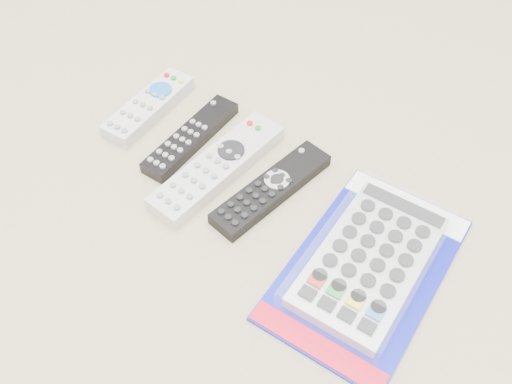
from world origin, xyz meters
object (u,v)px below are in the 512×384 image
Objects in this scene: remote_small_grey at (149,106)px; remote_silver_dvd at (218,167)px; remote_slim_black at (191,137)px; remote_large_black at (271,189)px; jumbo_remote_packaged at (370,260)px.

remote_small_grey is 0.75× the size of remote_silver_dvd.
remote_large_black is (0.16, -0.01, 0.00)m from remote_slim_black.
remote_small_grey is 0.25m from remote_large_black.
remote_small_grey is 0.59× the size of jumbo_remote_packaged.
remote_small_grey is at bearing 171.70° from remote_silver_dvd.
remote_silver_dvd is 0.25m from jumbo_remote_packaged.
remote_small_grey is at bearing -176.70° from remote_large_black.
jumbo_remote_packaged is at bearing -10.57° from remote_small_grey.
jumbo_remote_packaged is (0.42, -0.03, 0.00)m from remote_small_grey.
remote_silver_dvd is (0.17, -0.03, 0.00)m from remote_small_grey.
remote_small_grey is 0.42m from jumbo_remote_packaged.
remote_large_black is 0.17m from jumbo_remote_packaged.
remote_small_grey is at bearing 170.52° from jumbo_remote_packaged.
jumbo_remote_packaged is (0.32, -0.03, 0.01)m from remote_slim_black.
remote_large_black is 0.68× the size of jumbo_remote_packaged.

